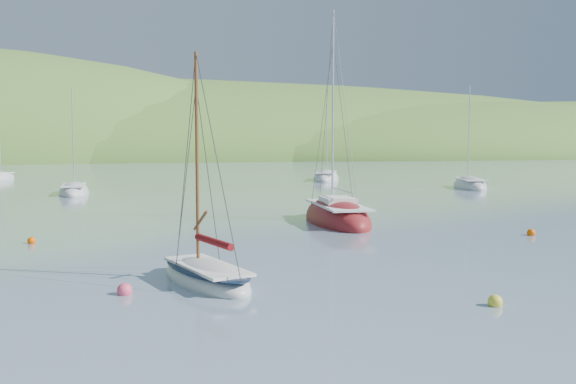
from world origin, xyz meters
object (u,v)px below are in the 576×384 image
object	(u,v)px
sloop_red	(337,218)
daysailer_white	(206,277)
distant_sloop_a	(74,192)
distant_sloop_b	(326,179)
distant_sloop_d	(470,186)

from	to	relation	value
sloop_red	daysailer_white	bearing A→B (deg)	-120.06
daysailer_white	distant_sloop_a	bearing A→B (deg)	83.60
daysailer_white	sloop_red	distance (m)	16.80
distant_sloop_b	distant_sloop_d	bearing A→B (deg)	-34.63
distant_sloop_b	sloop_red	bearing A→B (deg)	-84.57
distant_sloop_d	distant_sloop_a	bearing A→B (deg)	-166.34
distant_sloop_d	sloop_red	bearing A→B (deg)	-117.16
sloop_red	distant_sloop_b	bearing A→B (deg)	77.13
sloop_red	distant_sloop_b	size ratio (longest dim) A/B	1.14
distant_sloop_d	distant_sloop_b	bearing A→B (deg)	140.19
distant_sloop_b	distant_sloop_d	world-z (taller)	distant_sloop_b
distant_sloop_d	daysailer_white	bearing A→B (deg)	-113.56
sloop_red	distant_sloop_d	xyz separation A→B (m)	(22.11, 21.54, -0.05)
daysailer_white	distant_sloop_a	size ratio (longest dim) A/B	0.82
sloop_red	distant_sloop_a	bearing A→B (deg)	127.89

